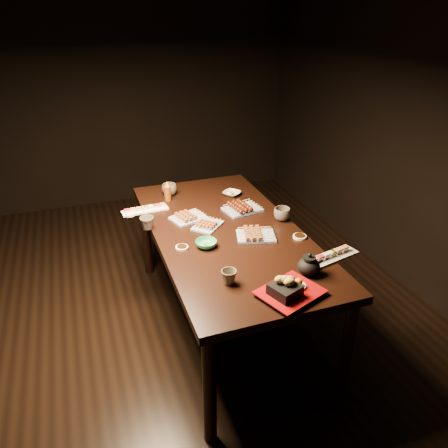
{
  "coord_description": "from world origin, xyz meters",
  "views": [
    {
      "loc": [
        -0.36,
        -2.25,
        2.05
      ],
      "look_at": [
        0.47,
        0.1,
        0.77
      ],
      "focal_mm": 35.0,
      "sensor_mm": 36.0,
      "label": 1
    }
  ],
  "objects_px": {
    "edamame_bowl_green": "(206,244)",
    "teacup_mid_right": "(282,214)",
    "teacup_far_left": "(147,223)",
    "tempura_tray": "(290,286)",
    "sushi_platter_near": "(330,255)",
    "sushi_platter_far": "(145,209)",
    "teacup_near_left": "(229,277)",
    "condiment_bottle": "(167,191)",
    "yakitori_plate_left": "(188,215)",
    "dining_table": "(226,279)",
    "yakitori_plate_right": "(256,233)",
    "teacup_far_right": "(169,190)",
    "teapot": "(309,264)",
    "edamame_bowl_cream": "(232,193)",
    "yakitori_plate_center": "(208,223)"
  },
  "relations": [
    {
      "from": "edamame_bowl_green",
      "to": "teacup_mid_right",
      "type": "relative_size",
      "value": 1.17
    },
    {
      "from": "teacup_far_left",
      "to": "tempura_tray",
      "type": "bearing_deg",
      "value": -60.36
    },
    {
      "from": "sushi_platter_near",
      "to": "tempura_tray",
      "type": "distance_m",
      "value": 0.44
    },
    {
      "from": "sushi_platter_far",
      "to": "teacup_near_left",
      "type": "xyz_separation_m",
      "value": [
        0.25,
        -1.01,
        0.02
      ]
    },
    {
      "from": "sushi_platter_near",
      "to": "condiment_bottle",
      "type": "relative_size",
      "value": 2.47
    },
    {
      "from": "yakitori_plate_left",
      "to": "dining_table",
      "type": "bearing_deg",
      "value": -69.56
    },
    {
      "from": "teacup_far_left",
      "to": "condiment_bottle",
      "type": "relative_size",
      "value": 0.59
    },
    {
      "from": "dining_table",
      "to": "yakitori_plate_right",
      "type": "bearing_deg",
      "value": -64.53
    },
    {
      "from": "teacup_far_right",
      "to": "teapot",
      "type": "relative_size",
      "value": 0.76
    },
    {
      "from": "edamame_bowl_cream",
      "to": "teapot",
      "type": "xyz_separation_m",
      "value": [
        0.02,
        -1.12,
        0.05
      ]
    },
    {
      "from": "dining_table",
      "to": "teacup_far_left",
      "type": "distance_m",
      "value": 0.66
    },
    {
      "from": "teacup_mid_right",
      "to": "teapot",
      "type": "relative_size",
      "value": 0.77
    },
    {
      "from": "sushi_platter_near",
      "to": "teacup_far_left",
      "type": "xyz_separation_m",
      "value": [
        -0.9,
        0.71,
        0.02
      ]
    },
    {
      "from": "tempura_tray",
      "to": "edamame_bowl_green",
      "type": "bearing_deg",
      "value": 91.77
    },
    {
      "from": "dining_table",
      "to": "edamame_bowl_green",
      "type": "height_order",
      "value": "edamame_bowl_green"
    },
    {
      "from": "yakitori_plate_center",
      "to": "teacup_far_right",
      "type": "xyz_separation_m",
      "value": [
        -0.11,
        0.59,
        0.02
      ]
    },
    {
      "from": "yakitori_plate_center",
      "to": "edamame_bowl_cream",
      "type": "height_order",
      "value": "yakitori_plate_center"
    },
    {
      "from": "yakitori_plate_left",
      "to": "teacup_mid_right",
      "type": "height_order",
      "value": "teacup_mid_right"
    },
    {
      "from": "yakitori_plate_left",
      "to": "teacup_far_right",
      "type": "distance_m",
      "value": 0.44
    },
    {
      "from": "yakitori_plate_left",
      "to": "teacup_mid_right",
      "type": "xyz_separation_m",
      "value": [
        0.58,
        -0.22,
        0.01
      ]
    },
    {
      "from": "yakitori_plate_right",
      "to": "tempura_tray",
      "type": "relative_size",
      "value": 0.77
    },
    {
      "from": "teacup_far_right",
      "to": "teacup_mid_right",
      "type": "bearing_deg",
      "value": -47.42
    },
    {
      "from": "edamame_bowl_green",
      "to": "teacup_far_left",
      "type": "height_order",
      "value": "teacup_far_left"
    },
    {
      "from": "sushi_platter_far",
      "to": "tempura_tray",
      "type": "bearing_deg",
      "value": 108.73
    },
    {
      "from": "yakitori_plate_center",
      "to": "edamame_bowl_green",
      "type": "height_order",
      "value": "yakitori_plate_center"
    },
    {
      "from": "yakitori_plate_center",
      "to": "yakitori_plate_left",
      "type": "bearing_deg",
      "value": 76.6
    },
    {
      "from": "edamame_bowl_green",
      "to": "edamame_bowl_cream",
      "type": "distance_m",
      "value": 0.79
    },
    {
      "from": "yakitori_plate_right",
      "to": "teacup_far_left",
      "type": "height_order",
      "value": "teacup_far_left"
    },
    {
      "from": "tempura_tray",
      "to": "condiment_bottle",
      "type": "relative_size",
      "value": 2.01
    },
    {
      "from": "tempura_tray",
      "to": "edamame_bowl_cream",
      "type": "bearing_deg",
      "value": 61.79
    },
    {
      "from": "yakitori_plate_left",
      "to": "edamame_bowl_cream",
      "type": "height_order",
      "value": "yakitori_plate_left"
    },
    {
      "from": "teapot",
      "to": "condiment_bottle",
      "type": "distance_m",
      "value": 1.29
    },
    {
      "from": "sushi_platter_far",
      "to": "edamame_bowl_green",
      "type": "relative_size",
      "value": 2.49
    },
    {
      "from": "condiment_bottle",
      "to": "teacup_mid_right",
      "type": "bearing_deg",
      "value": -41.15
    },
    {
      "from": "edamame_bowl_cream",
      "to": "condiment_bottle",
      "type": "height_order",
      "value": "condiment_bottle"
    },
    {
      "from": "sushi_platter_near",
      "to": "tempura_tray",
      "type": "height_order",
      "value": "tempura_tray"
    },
    {
      "from": "yakitori_plate_center",
      "to": "yakitori_plate_right",
      "type": "height_order",
      "value": "yakitori_plate_right"
    },
    {
      "from": "yakitori_plate_center",
      "to": "sushi_platter_near",
      "type": "bearing_deg",
      "value": -93.23
    },
    {
      "from": "yakitori_plate_right",
      "to": "teacup_mid_right",
      "type": "bearing_deg",
      "value": 48.2
    },
    {
      "from": "yakitori_plate_right",
      "to": "edamame_bowl_green",
      "type": "height_order",
      "value": "yakitori_plate_right"
    },
    {
      "from": "sushi_platter_far",
      "to": "condiment_bottle",
      "type": "height_order",
      "value": "condiment_bottle"
    },
    {
      "from": "edamame_bowl_green",
      "to": "yakitori_plate_center",
      "type": "bearing_deg",
      "value": 70.67
    },
    {
      "from": "edamame_bowl_cream",
      "to": "yakitori_plate_right",
      "type": "bearing_deg",
      "value": -97.55
    },
    {
      "from": "teacup_near_left",
      "to": "edamame_bowl_cream",
      "type": "bearing_deg",
      "value": 68.88
    },
    {
      "from": "teapot",
      "to": "condiment_bottle",
      "type": "height_order",
      "value": "condiment_bottle"
    },
    {
      "from": "yakitori_plate_right",
      "to": "yakitori_plate_left",
      "type": "distance_m",
      "value": 0.5
    },
    {
      "from": "yakitori_plate_left",
      "to": "condiment_bottle",
      "type": "height_order",
      "value": "condiment_bottle"
    },
    {
      "from": "yakitori_plate_right",
      "to": "teacup_mid_right",
      "type": "relative_size",
      "value": 2.12
    },
    {
      "from": "yakitori_plate_center",
      "to": "teacup_far_left",
      "type": "height_order",
      "value": "teacup_far_left"
    },
    {
      "from": "yakitori_plate_left",
      "to": "edamame_bowl_green",
      "type": "xyz_separation_m",
      "value": [
        0.0,
        -0.39,
        -0.01
      ]
    }
  ]
}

